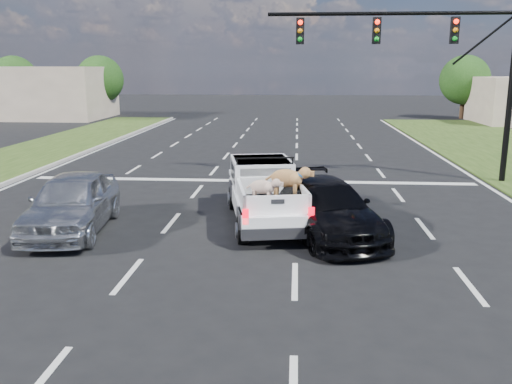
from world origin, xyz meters
TOP-DOWN VIEW (x-y plane):
  - ground at (0.00, 0.00)m, footprint 160.00×160.00m
  - road_markings at (0.00, 6.56)m, footprint 17.75×60.00m
  - traffic_signal at (7.20, 10.50)m, footprint 9.11×0.31m
  - building_left at (-20.00, 36.00)m, footprint 10.00×8.00m
  - tree_far_b at (-24.00, 38.00)m, footprint 4.20×4.20m
  - tree_far_c at (-16.00, 38.00)m, footprint 4.20×4.20m
  - tree_far_d at (16.00, 38.00)m, footprint 4.20×4.20m
  - pickup_truck at (0.89, 4.37)m, footprint 2.61×5.14m
  - silver_sedan at (-4.18, 3.06)m, footprint 2.35×4.78m
  - black_coupe at (2.53, 3.25)m, footprint 3.37×5.24m

SIDE VIEW (x-z plane):
  - ground at x=0.00m, z-range 0.00..0.00m
  - road_markings at x=0.00m, z-range 0.00..0.01m
  - black_coupe at x=2.53m, z-range 0.00..1.41m
  - silver_sedan at x=-4.18m, z-range 0.00..1.57m
  - pickup_truck at x=0.89m, z-range -0.06..1.78m
  - building_left at x=-20.00m, z-range 0.00..4.40m
  - tree_far_b at x=-24.00m, z-range 0.59..5.99m
  - tree_far_c at x=-16.00m, z-range 0.59..5.99m
  - tree_far_d at x=16.00m, z-range 0.59..5.99m
  - traffic_signal at x=7.20m, z-range 1.23..8.23m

